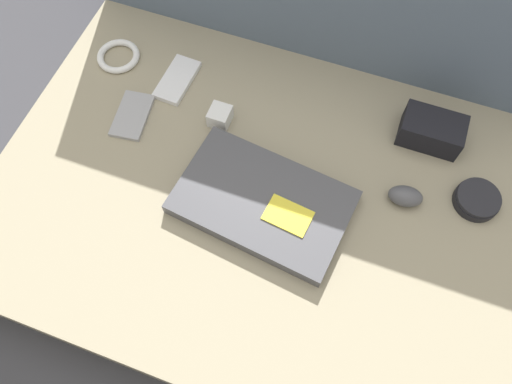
{
  "coord_description": "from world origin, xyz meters",
  "views": [
    {
      "loc": [
        0.15,
        -0.41,
        1.03
      ],
      "look_at": [
        0.0,
        0.0,
        0.13
      ],
      "focal_mm": 35.0,
      "sensor_mm": 36.0,
      "label": 1
    }
  ],
  "objects_px": {
    "computer_mouse": "(405,196)",
    "charger_brick": "(220,116)",
    "phone_silver": "(132,115)",
    "phone_black": "(177,80)",
    "laptop": "(263,202)",
    "speaker_puck": "(477,200)",
    "camera_pouch": "(432,131)"
  },
  "relations": [
    {
      "from": "phone_silver",
      "to": "phone_black",
      "type": "height_order",
      "value": "phone_black"
    },
    {
      "from": "laptop",
      "to": "speaker_puck",
      "type": "bearing_deg",
      "value": 27.89
    },
    {
      "from": "laptop",
      "to": "phone_black",
      "type": "relative_size",
      "value": 2.78
    },
    {
      "from": "phone_black",
      "to": "computer_mouse",
      "type": "bearing_deg",
      "value": -9.46
    },
    {
      "from": "phone_silver",
      "to": "phone_black",
      "type": "relative_size",
      "value": 0.99
    },
    {
      "from": "computer_mouse",
      "to": "charger_brick",
      "type": "relative_size",
      "value": 1.55
    },
    {
      "from": "laptop",
      "to": "camera_pouch",
      "type": "height_order",
      "value": "camera_pouch"
    },
    {
      "from": "speaker_puck",
      "to": "computer_mouse",
      "type": "bearing_deg",
      "value": -161.8
    },
    {
      "from": "phone_silver",
      "to": "charger_brick",
      "type": "distance_m",
      "value": 0.2
    },
    {
      "from": "phone_black",
      "to": "charger_brick",
      "type": "bearing_deg",
      "value": -24.23
    },
    {
      "from": "phone_silver",
      "to": "camera_pouch",
      "type": "relative_size",
      "value": 1.0
    },
    {
      "from": "speaker_puck",
      "to": "camera_pouch",
      "type": "height_order",
      "value": "camera_pouch"
    },
    {
      "from": "laptop",
      "to": "camera_pouch",
      "type": "distance_m",
      "value": 0.39
    },
    {
      "from": "computer_mouse",
      "to": "laptop",
      "type": "bearing_deg",
      "value": -164.78
    },
    {
      "from": "phone_silver",
      "to": "charger_brick",
      "type": "height_order",
      "value": "charger_brick"
    },
    {
      "from": "phone_silver",
      "to": "laptop",
      "type": "bearing_deg",
      "value": -24.6
    },
    {
      "from": "speaker_puck",
      "to": "camera_pouch",
      "type": "bearing_deg",
      "value": 135.81
    },
    {
      "from": "computer_mouse",
      "to": "charger_brick",
      "type": "xyz_separation_m",
      "value": [
        -0.42,
        0.05,
        0.0
      ]
    },
    {
      "from": "laptop",
      "to": "computer_mouse",
      "type": "distance_m",
      "value": 0.29
    },
    {
      "from": "phone_silver",
      "to": "camera_pouch",
      "type": "height_order",
      "value": "camera_pouch"
    },
    {
      "from": "laptop",
      "to": "computer_mouse",
      "type": "relative_size",
      "value": 4.89
    },
    {
      "from": "laptop",
      "to": "phone_silver",
      "type": "height_order",
      "value": "laptop"
    },
    {
      "from": "camera_pouch",
      "to": "charger_brick",
      "type": "height_order",
      "value": "camera_pouch"
    },
    {
      "from": "phone_silver",
      "to": "charger_brick",
      "type": "xyz_separation_m",
      "value": [
        0.19,
        0.06,
        0.01
      ]
    },
    {
      "from": "computer_mouse",
      "to": "phone_silver",
      "type": "distance_m",
      "value": 0.61
    },
    {
      "from": "computer_mouse",
      "to": "phone_silver",
      "type": "xyz_separation_m",
      "value": [
        -0.61,
        -0.0,
        -0.01
      ]
    },
    {
      "from": "computer_mouse",
      "to": "phone_silver",
      "type": "height_order",
      "value": "computer_mouse"
    },
    {
      "from": "laptop",
      "to": "phone_silver",
      "type": "distance_m",
      "value": 0.36
    },
    {
      "from": "laptop",
      "to": "speaker_puck",
      "type": "relative_size",
      "value": 3.98
    },
    {
      "from": "speaker_puck",
      "to": "camera_pouch",
      "type": "distance_m",
      "value": 0.17
    },
    {
      "from": "phone_silver",
      "to": "phone_black",
      "type": "xyz_separation_m",
      "value": [
        0.05,
        0.12,
        0.0
      ]
    },
    {
      "from": "phone_black",
      "to": "speaker_puck",
      "type": "bearing_deg",
      "value": -3.43
    }
  ]
}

